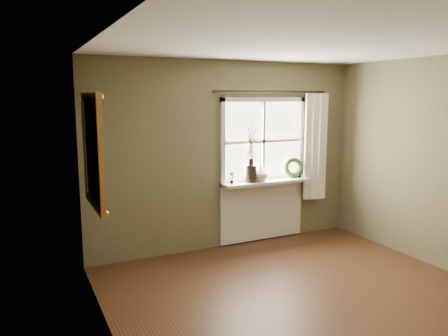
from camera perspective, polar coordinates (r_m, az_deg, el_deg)
The scene contains 15 objects.
floor at distance 4.64m, azimuth 13.54°, elevation -18.00°, with size 4.50×4.50×0.00m, color #402514.
ceiling at distance 4.16m, azimuth 14.94°, elevation 15.81°, with size 4.50×4.50×0.00m, color silver.
wall_back at distance 6.13m, azimuth 0.32°, elevation 1.70°, with size 4.00×0.10×2.60m, color brown.
wall_left at distance 3.31m, azimuth -14.28°, elevation -5.05°, with size 0.10×4.50×2.60m, color brown.
window_frame at distance 6.30m, azimuth 5.11°, elevation 3.52°, with size 1.36×0.06×1.24m.
window_sill at distance 6.30m, azimuth 5.54°, elevation -1.83°, with size 1.36×0.26×0.04m, color silver.
window_apron at distance 6.49m, azimuth 4.97°, elevation -5.48°, with size 1.36×0.04×0.88m, color silver.
dark_jug at distance 6.14m, azimuth 3.51°, elevation -0.74°, with size 0.17×0.17×0.24m, color black.
cream_vase at distance 6.22m, azimuth 4.75°, elevation -0.71°, with size 0.22×0.22×0.23m, color beige.
wreath at distance 6.57m, azimuth 9.05°, elevation -0.22°, with size 0.31×0.31×0.07m, color #2D431D.
potted_plant_left at distance 6.01m, azimuth 0.98°, elevation -1.26°, with size 0.09×0.06×0.18m, color #2D431D.
potted_plant_right at distance 6.59m, azimuth 9.87°, elevation -0.49°, with size 0.09×0.08×0.17m, color #2D431D.
curtain at distance 6.70m, azimuth 11.72°, elevation 2.72°, with size 0.36×0.12×1.59m, color white.
curtain_rod at distance 6.28m, azimuth 6.28°, elevation 9.88°, with size 0.03×0.03×1.84m, color black.
gilt_mirror at distance 4.65m, azimuth -16.86°, elevation 2.19°, with size 0.10×0.99×1.19m.
Camera 1 is at (-2.67, -3.16, 2.10)m, focal length 35.00 mm.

